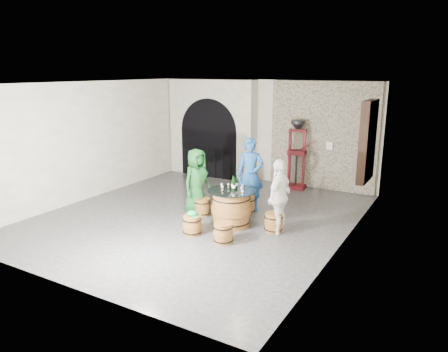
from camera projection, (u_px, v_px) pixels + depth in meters
The scene contains 31 objects.
ground at pixel (199, 216), 10.42m from camera, with size 8.00×8.00×0.00m, color #29292C.
wall_back at pixel (268, 131), 13.39m from camera, with size 8.00×8.00×0.00m, color silver.
wall_front at pixel (58, 194), 6.67m from camera, with size 8.00×8.00×0.00m, color silver.
wall_left at pixel (92, 140), 11.73m from camera, with size 8.00×8.00×0.00m, color silver.
wall_right at pixel (346, 169), 8.33m from camera, with size 8.00×8.00×0.00m, color silver.
ceiling at pixel (197, 83), 9.64m from camera, with size 8.00×8.00×0.00m, color beige.
stone_facing_panel at pixel (323, 136), 12.47m from camera, with size 3.20×0.12×3.18m, color gray.
arched_opening at pixel (212, 129), 14.10m from camera, with size 3.10×0.60×3.19m.
shuttered_window at pixel (367, 141), 10.36m from camera, with size 0.23×1.10×2.00m.
barrel_table at pixel (231, 208), 9.70m from camera, with size 1.10×1.10×0.84m.
barrel_stool_left at pixel (202, 207), 10.46m from camera, with size 0.42×0.42×0.43m.
barrel_stool_far at pixel (247, 204), 10.65m from camera, with size 0.42×0.42×0.43m.
barrel_stool_right at pixel (274, 222), 9.39m from camera, with size 0.42×0.42×0.43m.
barrel_stool_near_right at pixel (223, 233), 8.79m from camera, with size 0.42×0.42×0.43m.
barrel_stool_near_left at pixel (192, 225), 9.23m from camera, with size 0.42×0.42×0.43m.
green_cap at pixel (192, 214), 9.17m from camera, with size 0.26×0.22×0.12m.
person_green at pixel (197, 181), 10.45m from camera, with size 0.80×0.52×1.64m, color #13471B.
person_blue at pixel (250, 175), 10.66m from camera, with size 0.68×0.45×1.87m, color navy.
person_white at pixel (279, 196), 9.20m from camera, with size 0.97×0.40×1.66m, color silver.
wine_bottle_left at pixel (233, 184), 9.65m from camera, with size 0.08×0.08×0.32m.
wine_bottle_center at pixel (234, 185), 9.54m from camera, with size 0.08×0.08×0.32m.
wine_bottle_right at pixel (236, 183), 9.73m from camera, with size 0.08×0.08×0.32m.
tasting_glass_a at pixel (222, 188), 9.63m from camera, with size 0.05×0.05×0.10m, color #B35F22, non-canonical shape.
tasting_glass_b at pixel (242, 189), 9.53m from camera, with size 0.05×0.05×0.10m, color #B35F22, non-canonical shape.
tasting_glass_c at pixel (228, 185), 9.82m from camera, with size 0.05×0.05×0.10m, color #B35F22, non-canonical shape.
tasting_glass_d at pixel (242, 187), 9.70m from camera, with size 0.05×0.05×0.10m, color #B35F22, non-canonical shape.
tasting_glass_e at pixel (243, 192), 9.26m from camera, with size 0.05×0.05×0.10m, color #B35F22, non-canonical shape.
tasting_glass_f at pixel (222, 185), 9.83m from camera, with size 0.05×0.05×0.10m, color #B35F22, non-canonical shape.
side_barrel at pixel (249, 176), 13.11m from camera, with size 0.44×0.44×0.59m.
corking_press at pixel (297, 149), 12.55m from camera, with size 0.87×0.52×2.07m.
control_box at pixel (330, 146), 12.34m from camera, with size 0.18×0.10×0.22m, color silver.
Camera 1 is at (5.47, -8.23, 3.51)m, focal length 34.00 mm.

